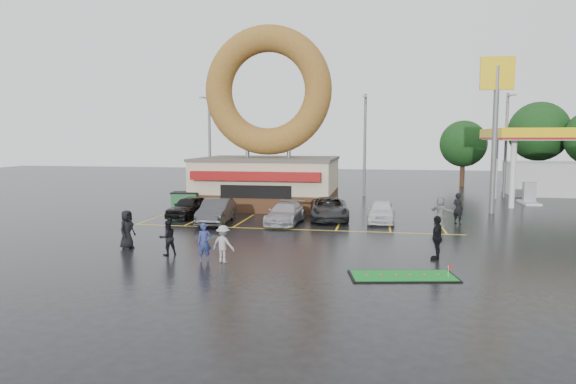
% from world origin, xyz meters
% --- Properties ---
extents(ground, '(120.00, 120.00, 0.00)m').
position_xyz_m(ground, '(0.00, 0.00, 0.00)').
color(ground, black).
rests_on(ground, ground).
extents(donut_shop, '(10.20, 8.70, 13.50)m').
position_xyz_m(donut_shop, '(-3.00, 12.97, 4.46)').
color(donut_shop, '#472B19').
rests_on(donut_shop, ground).
extents(gas_station, '(12.30, 13.65, 5.90)m').
position_xyz_m(gas_station, '(20.00, 20.94, 3.70)').
color(gas_station, silver).
rests_on(gas_station, ground).
extents(shell_sign, '(2.20, 0.36, 10.60)m').
position_xyz_m(shell_sign, '(13.00, 12.00, 7.38)').
color(shell_sign, slate).
rests_on(shell_sign, ground).
extents(streetlight_left, '(0.40, 2.21, 9.00)m').
position_xyz_m(streetlight_left, '(-10.00, 19.92, 4.78)').
color(streetlight_left, slate).
rests_on(streetlight_left, ground).
extents(streetlight_mid, '(0.40, 2.21, 9.00)m').
position_xyz_m(streetlight_mid, '(4.00, 20.92, 4.78)').
color(streetlight_mid, slate).
rests_on(streetlight_mid, ground).
extents(streetlight_right, '(0.40, 2.21, 9.00)m').
position_xyz_m(streetlight_right, '(16.00, 21.92, 4.78)').
color(streetlight_right, slate).
rests_on(streetlight_right, ground).
extents(tree_far_c, '(6.30, 6.30, 9.00)m').
position_xyz_m(tree_far_c, '(22.00, 34.00, 5.84)').
color(tree_far_c, '#332114').
rests_on(tree_far_c, ground).
extents(tree_far_d, '(4.90, 4.90, 7.00)m').
position_xyz_m(tree_far_d, '(14.00, 32.00, 4.53)').
color(tree_far_d, '#332114').
rests_on(tree_far_d, ground).
extents(car_black, '(2.14, 4.28, 1.40)m').
position_xyz_m(car_black, '(-6.86, 6.51, 0.70)').
color(car_black, black).
rests_on(car_black, ground).
extents(car_dgrey, '(1.92, 4.61, 1.48)m').
position_xyz_m(car_dgrey, '(-4.37, 4.60, 0.74)').
color(car_dgrey, '#333235').
rests_on(car_dgrey, ground).
extents(car_silver, '(2.08, 4.57, 1.30)m').
position_xyz_m(car_silver, '(-0.22, 5.21, 0.65)').
color(car_silver, '#ABAAB0').
rests_on(car_silver, ground).
extents(car_grey, '(2.99, 5.33, 1.41)m').
position_xyz_m(car_grey, '(2.22, 7.28, 0.70)').
color(car_grey, '#28282A').
rests_on(car_grey, ground).
extents(car_white, '(1.75, 4.10, 1.38)m').
position_xyz_m(car_white, '(5.51, 6.73, 0.69)').
color(car_white, silver).
rests_on(car_white, ground).
extents(person_blue, '(0.71, 0.62, 1.63)m').
position_xyz_m(person_blue, '(-1.84, -4.73, 0.82)').
color(person_blue, navy).
rests_on(person_blue, ground).
extents(person_blackjkt, '(0.96, 0.95, 1.56)m').
position_xyz_m(person_blackjkt, '(-3.86, -3.86, 0.78)').
color(person_blackjkt, black).
rests_on(person_blackjkt, ground).
extents(person_hoodie, '(1.12, 0.82, 1.56)m').
position_xyz_m(person_hoodie, '(-1.02, -4.71, 0.78)').
color(person_hoodie, '#9C9C9E').
rests_on(person_hoodie, ground).
extents(person_bystander, '(0.76, 1.00, 1.83)m').
position_xyz_m(person_bystander, '(-6.27, -2.97, 0.91)').
color(person_bystander, black).
rests_on(person_bystander, ground).
extents(person_cameraman, '(0.73, 1.19, 1.90)m').
position_xyz_m(person_cameraman, '(7.83, -2.62, 0.95)').
color(person_cameraman, black).
rests_on(person_cameraman, ground).
extents(person_walker_near, '(1.52, 1.51, 1.75)m').
position_xyz_m(person_walker_near, '(8.92, 5.96, 0.87)').
color(person_walker_near, '#959598').
rests_on(person_walker_near, ground).
extents(person_walker_far, '(0.81, 0.80, 1.89)m').
position_xyz_m(person_walker_far, '(10.06, 7.03, 0.94)').
color(person_walker_far, black).
rests_on(person_walker_far, ground).
extents(dumpster, '(1.95, 1.44, 1.30)m').
position_xyz_m(dumpster, '(-8.13, 9.13, 0.65)').
color(dumpster, '#1C4928').
rests_on(dumpster, ground).
extents(putting_green, '(4.21, 2.43, 0.50)m').
position_xyz_m(putting_green, '(6.30, -5.70, 0.03)').
color(putting_green, black).
rests_on(putting_green, ground).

